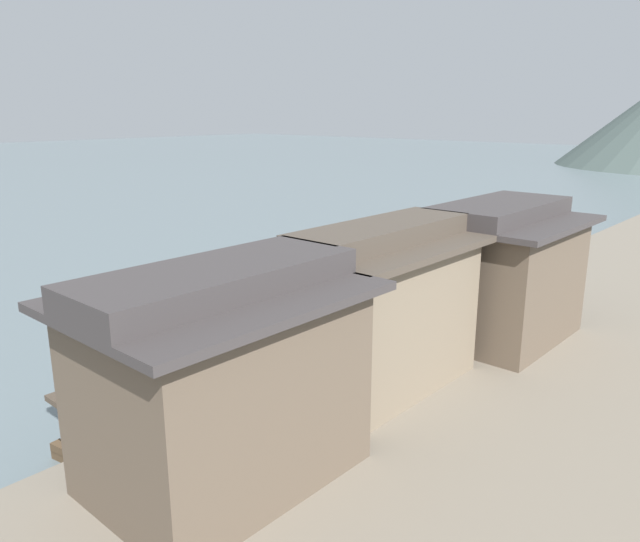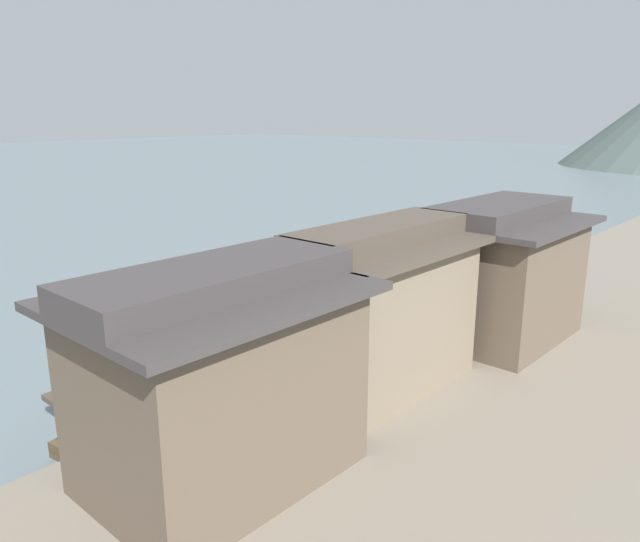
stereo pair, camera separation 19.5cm
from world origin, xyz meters
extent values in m
cube|color=#423328|center=(-0.20, 47.82, 0.13)|extent=(4.35, 4.21, 0.25)
cube|color=#423328|center=(-1.96, 49.50, 0.37)|extent=(0.82, 0.83, 0.23)
cube|color=#423328|center=(1.56, 46.14, 0.37)|extent=(0.82, 0.83, 0.23)
cube|color=#423328|center=(-0.48, 47.53, 0.29)|extent=(3.43, 3.28, 0.08)
cube|color=#423328|center=(0.08, 48.12, 0.29)|extent=(3.43, 3.28, 0.08)
cube|color=brown|center=(-0.05, 12.46, 0.12)|extent=(2.75, 5.61, 0.23)
cube|color=brown|center=(-0.85, 9.97, 0.33)|extent=(1.06, 0.65, 0.21)
cube|color=brown|center=(0.75, 14.95, 0.33)|extent=(1.06, 0.65, 0.21)
cube|color=brown|center=(0.44, 12.30, 0.27)|extent=(1.62, 4.82, 0.08)
cube|color=brown|center=(-0.54, 12.62, 0.27)|extent=(1.62, 4.82, 0.08)
cube|color=brown|center=(6.11, 6.94, 0.15)|extent=(1.68, 5.21, 0.30)
cube|color=brown|center=(5.72, 9.32, 0.43)|extent=(0.82, 0.48, 0.27)
cube|color=brown|center=(6.50, 4.55, 0.43)|extent=(0.82, 0.48, 0.27)
cube|color=brown|center=(5.73, 6.87, 0.34)|extent=(0.83, 4.59, 0.08)
cube|color=brown|center=(6.50, 7.00, 0.34)|extent=(0.83, 4.59, 0.08)
ellipsoid|color=brown|center=(6.11, 6.94, 0.51)|extent=(0.94, 1.19, 0.42)
cube|color=#423328|center=(1.64, 41.50, 0.13)|extent=(4.69, 1.77, 0.26)
cube|color=#423328|center=(3.75, 41.17, 0.38)|extent=(0.51, 1.01, 0.24)
cube|color=#423328|center=(-0.48, 41.83, 0.38)|extent=(0.51, 1.01, 0.24)
cube|color=#423328|center=(1.71, 41.99, 0.30)|extent=(4.05, 0.71, 0.08)
cube|color=#423328|center=(1.56, 41.00, 0.30)|extent=(4.05, 0.71, 0.08)
cube|color=#33281E|center=(6.02, 30.04, 0.12)|extent=(1.16, 3.84, 0.23)
cube|color=#33281E|center=(6.01, 31.80, 0.33)|extent=(1.02, 0.37, 0.21)
cube|color=#33281E|center=(6.04, 28.27, 0.33)|extent=(1.02, 0.37, 0.21)
cube|color=#33281E|center=(5.50, 30.03, 0.27)|extent=(0.11, 3.33, 0.08)
cube|color=#33281E|center=(6.55, 30.04, 0.27)|extent=(0.11, 3.33, 0.08)
ellipsoid|color=olive|center=(6.02, 30.04, 0.51)|extent=(1.03, 1.43, 0.56)
cube|color=brown|center=(11.63, 6.87, 3.22)|extent=(4.97, 6.92, 5.20)
cube|color=#4D4135|center=(8.80, 6.87, 3.22)|extent=(0.70, 6.92, 0.16)
cube|color=#3D3838|center=(11.63, 6.87, 5.94)|extent=(5.87, 7.82, 0.24)
cube|color=#3D3838|center=(11.63, 6.87, 6.41)|extent=(2.98, 7.82, 0.70)
cube|color=#7F705B|center=(11.23, 14.66, 3.22)|extent=(4.17, 7.16, 5.20)
cube|color=brown|center=(8.80, 14.66, 3.22)|extent=(0.70, 7.16, 0.16)
cube|color=#4C4238|center=(11.23, 14.66, 5.94)|extent=(5.07, 8.06, 0.24)
cube|color=#4C4238|center=(11.23, 14.66, 6.41)|extent=(2.50, 8.06, 0.70)
cube|color=brown|center=(12.02, 22.37, 3.22)|extent=(5.75, 6.77, 5.20)
cube|color=#4D4135|center=(8.80, 22.37, 3.22)|extent=(0.70, 6.77, 0.16)
cube|color=#3D3838|center=(12.02, 22.37, 5.94)|extent=(6.65, 7.67, 0.24)
cube|color=#3D3838|center=(12.02, 22.37, 6.41)|extent=(3.45, 7.67, 0.70)
camera|label=1|loc=(23.78, -2.71, 10.63)|focal=34.12mm
camera|label=2|loc=(23.93, -2.58, 10.63)|focal=34.12mm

